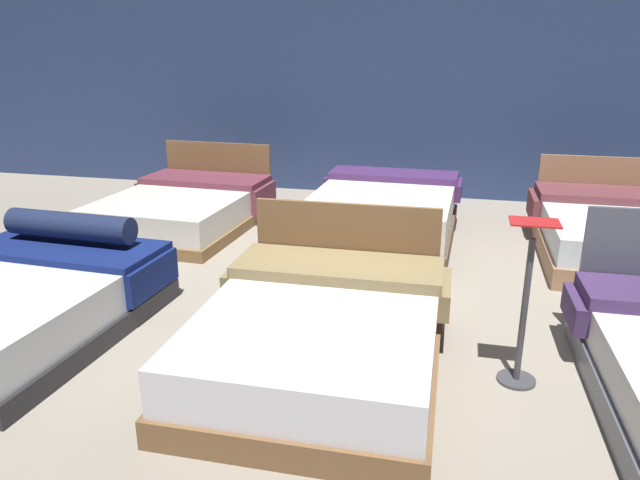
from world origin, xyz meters
name	(u,v)px	position (x,y,z in m)	size (l,w,h in m)	color
ground_plane	(360,298)	(0.00, 0.00, -0.01)	(18.00, 18.00, 0.02)	gray
showroom_back_wall	(410,68)	(0.00, 3.74, 1.75)	(18.00, 0.06, 3.50)	navy
bed_0	(20,301)	(-2.32, -1.20, 0.24)	(1.66, 2.02, 0.75)	black
bed_1	(321,334)	(-0.05, -1.21, 0.25)	(1.61, 1.94, 0.90)	brown
bed_3	(185,208)	(-2.34, 1.54, 0.23)	(1.65, 2.11, 0.85)	brown
bed_4	(383,215)	(-0.02, 1.57, 0.28)	(1.59, 2.04, 0.62)	brown
bed_5	(622,233)	(2.37, 1.61, 0.25)	(1.67, 2.06, 0.85)	#966D4D
price_sign	(523,323)	(1.19, -1.07, 0.41)	(0.28, 0.24, 1.05)	#3F3F44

